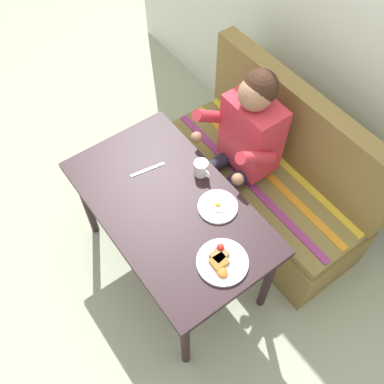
{
  "coord_description": "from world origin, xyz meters",
  "views": [
    {
      "loc": [
        1.09,
        -0.65,
        2.7
      ],
      "look_at": [
        0.0,
        0.15,
        0.72
      ],
      "focal_mm": 41.28,
      "sensor_mm": 36.0,
      "label": 1
    }
  ],
  "objects_px": {
    "plate_breakfast": "(222,261)",
    "table": "(170,213)",
    "knife": "(148,170)",
    "coffee_mug": "(201,168)",
    "couch": "(267,180)",
    "plate_eggs": "(218,206)",
    "person": "(242,141)"
  },
  "relations": [
    {
      "from": "couch",
      "to": "knife",
      "type": "height_order",
      "value": "couch"
    },
    {
      "from": "couch",
      "to": "knife",
      "type": "xyz_separation_m",
      "value": [
        -0.26,
        -0.73,
        0.4
      ]
    },
    {
      "from": "coffee_mug",
      "to": "knife",
      "type": "relative_size",
      "value": 0.59
    },
    {
      "from": "coffee_mug",
      "to": "knife",
      "type": "bearing_deg",
      "value": -130.82
    },
    {
      "from": "person",
      "to": "knife",
      "type": "bearing_deg",
      "value": -105.92
    },
    {
      "from": "plate_breakfast",
      "to": "knife",
      "type": "distance_m",
      "value": 0.69
    },
    {
      "from": "couch",
      "to": "plate_breakfast",
      "type": "bearing_deg",
      "value": -60.29
    },
    {
      "from": "plate_breakfast",
      "to": "plate_eggs",
      "type": "height_order",
      "value": "plate_breakfast"
    },
    {
      "from": "table",
      "to": "plate_eggs",
      "type": "bearing_deg",
      "value": 50.08
    },
    {
      "from": "plate_breakfast",
      "to": "plate_eggs",
      "type": "relative_size",
      "value": 1.21
    },
    {
      "from": "coffee_mug",
      "to": "knife",
      "type": "xyz_separation_m",
      "value": [
        -0.2,
        -0.23,
        -0.05
      ]
    },
    {
      "from": "table",
      "to": "plate_breakfast",
      "type": "height_order",
      "value": "plate_breakfast"
    },
    {
      "from": "table",
      "to": "coffee_mug",
      "type": "xyz_separation_m",
      "value": [
        -0.07,
        0.26,
        0.13
      ]
    },
    {
      "from": "couch",
      "to": "plate_breakfast",
      "type": "height_order",
      "value": "couch"
    },
    {
      "from": "couch",
      "to": "plate_breakfast",
      "type": "relative_size",
      "value": 5.61
    },
    {
      "from": "couch",
      "to": "plate_eggs",
      "type": "distance_m",
      "value": 0.72
    },
    {
      "from": "plate_eggs",
      "to": "coffee_mug",
      "type": "height_order",
      "value": "coffee_mug"
    },
    {
      "from": "couch",
      "to": "plate_eggs",
      "type": "xyz_separation_m",
      "value": [
        0.16,
        -0.57,
        0.41
      ]
    },
    {
      "from": "couch",
      "to": "person",
      "type": "relative_size",
      "value": 1.19
    },
    {
      "from": "table",
      "to": "person",
      "type": "xyz_separation_m",
      "value": [
        -0.1,
        0.59,
        0.09
      ]
    },
    {
      "from": "table",
      "to": "plate_eggs",
      "type": "xyz_separation_m",
      "value": [
        0.16,
        0.2,
        0.09
      ]
    },
    {
      "from": "table",
      "to": "coffee_mug",
      "type": "height_order",
      "value": "coffee_mug"
    },
    {
      "from": "couch",
      "to": "coffee_mug",
      "type": "height_order",
      "value": "couch"
    },
    {
      "from": "coffee_mug",
      "to": "table",
      "type": "bearing_deg",
      "value": -75.74
    },
    {
      "from": "plate_breakfast",
      "to": "table",
      "type": "bearing_deg",
      "value": -177.92
    },
    {
      "from": "plate_eggs",
      "to": "person",
      "type": "bearing_deg",
      "value": 124.49
    },
    {
      "from": "couch",
      "to": "person",
      "type": "bearing_deg",
      "value": -120.89
    },
    {
      "from": "plate_breakfast",
      "to": "person",
      "type": "bearing_deg",
      "value": 132.82
    },
    {
      "from": "coffee_mug",
      "to": "knife",
      "type": "distance_m",
      "value": 0.3
    },
    {
      "from": "table",
      "to": "knife",
      "type": "xyz_separation_m",
      "value": [
        -0.26,
        0.03,
        0.08
      ]
    },
    {
      "from": "plate_eggs",
      "to": "table",
      "type": "bearing_deg",
      "value": -129.92
    },
    {
      "from": "knife",
      "to": "plate_breakfast",
      "type": "bearing_deg",
      "value": 8.03
    }
  ]
}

